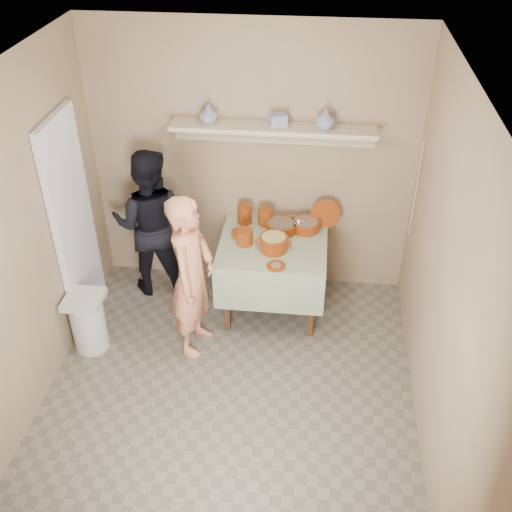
# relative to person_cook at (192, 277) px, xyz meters

# --- Properties ---
(ground) EXTENTS (3.50, 3.50, 0.00)m
(ground) POSITION_rel_person_cook_xyz_m (0.38, -0.67, -0.75)
(ground) COLOR #6F6657
(ground) RESTS_ON ground
(tile_panel) EXTENTS (0.06, 0.70, 2.00)m
(tile_panel) POSITION_rel_person_cook_xyz_m (-1.08, 0.28, 0.25)
(tile_panel) COLOR silver
(tile_panel) RESTS_ON ground
(plate_stack_a) EXTENTS (0.14, 0.14, 0.18)m
(plate_stack_a) POSITION_rel_person_cook_xyz_m (0.33, 0.90, 0.10)
(plate_stack_a) COLOR #702404
(plate_stack_a) RESTS_ON serving_table
(plate_stack_b) EXTENTS (0.14, 0.14, 0.17)m
(plate_stack_b) POSITION_rel_person_cook_xyz_m (0.53, 0.89, 0.09)
(plate_stack_b) COLOR #702404
(plate_stack_b) RESTS_ON serving_table
(bowl_stack) EXTENTS (0.15, 0.15, 0.15)m
(bowl_stack) POSITION_rel_person_cook_xyz_m (0.38, 0.53, 0.08)
(bowl_stack) COLOR #702404
(bowl_stack) RESTS_ON serving_table
(empty_bowl) EXTENTS (0.16, 0.16, 0.05)m
(empty_bowl) POSITION_rel_person_cook_xyz_m (0.31, 0.66, 0.03)
(empty_bowl) COLOR #702404
(empty_bowl) RESTS_ON serving_table
(propped_lid) EXTENTS (0.30, 0.15, 0.28)m
(propped_lid) POSITION_rel_person_cook_xyz_m (1.08, 0.93, 0.13)
(propped_lid) COLOR #702404
(propped_lid) RESTS_ON serving_table
(vase_right) EXTENTS (0.21, 0.21, 0.18)m
(vase_right) POSITION_rel_person_cook_xyz_m (1.02, 0.94, 1.05)
(vase_right) COLOR navy
(vase_right) RESTS_ON wall_shelf
(vase_left) EXTENTS (0.19, 0.19, 0.17)m
(vase_left) POSITION_rel_person_cook_xyz_m (0.01, 0.96, 1.05)
(vase_left) COLOR navy
(vase_left) RESTS_ON wall_shelf
(ceramic_box) EXTENTS (0.17, 0.15, 0.11)m
(ceramic_box) POSITION_rel_person_cook_xyz_m (0.62, 0.96, 1.02)
(ceramic_box) COLOR navy
(ceramic_box) RESTS_ON wall_shelf
(person_cook) EXTENTS (0.44, 0.60, 1.51)m
(person_cook) POSITION_rel_person_cook_xyz_m (0.00, 0.00, 0.00)
(person_cook) COLOR #DB845E
(person_cook) RESTS_ON ground
(person_helper) EXTENTS (0.77, 0.62, 1.50)m
(person_helper) POSITION_rel_person_cook_xyz_m (-0.57, 0.79, -0.00)
(person_helper) COLOR black
(person_helper) RESTS_ON ground
(room_shell) EXTENTS (3.04, 3.54, 2.62)m
(room_shell) POSITION_rel_person_cook_xyz_m (0.38, -0.67, 0.86)
(room_shell) COLOR #9A7F5E
(room_shell) RESTS_ON ground
(serving_table) EXTENTS (0.97, 0.97, 0.76)m
(serving_table) POSITION_rel_person_cook_xyz_m (0.63, 0.61, -0.11)
(serving_table) COLOR #4C2D16
(serving_table) RESTS_ON ground
(cazuela_meat_a) EXTENTS (0.30, 0.30, 0.10)m
(cazuela_meat_a) POSITION_rel_person_cook_xyz_m (0.68, 0.77, 0.06)
(cazuela_meat_a) COLOR #661E03
(cazuela_meat_a) RESTS_ON serving_table
(cazuela_meat_b) EXTENTS (0.28, 0.28, 0.10)m
(cazuela_meat_b) POSITION_rel_person_cook_xyz_m (0.91, 0.82, 0.06)
(cazuela_meat_b) COLOR #661E03
(cazuela_meat_b) RESTS_ON serving_table
(ladle) EXTENTS (0.08, 0.26, 0.19)m
(ladle) POSITION_rel_person_cook_xyz_m (0.85, 0.78, 0.12)
(ladle) COLOR silver
(ladle) RESTS_ON cazuela_meat_b
(cazuela_rice) EXTENTS (0.33, 0.25, 0.14)m
(cazuela_rice) POSITION_rel_person_cook_xyz_m (0.64, 0.46, 0.09)
(cazuela_rice) COLOR #661E03
(cazuela_rice) RESTS_ON serving_table
(front_plate) EXTENTS (0.16, 0.16, 0.03)m
(front_plate) POSITION_rel_person_cook_xyz_m (0.69, 0.21, 0.02)
(front_plate) COLOR #702404
(front_plate) RESTS_ON serving_table
(wall_shelf) EXTENTS (1.80, 0.25, 0.21)m
(wall_shelf) POSITION_rel_person_cook_xyz_m (0.58, 0.98, 0.92)
(wall_shelf) COLOR #C1B18F
(wall_shelf) RESTS_ON room_shell
(trash_bin) EXTENTS (0.32, 0.32, 0.56)m
(trash_bin) POSITION_rel_person_cook_xyz_m (-0.93, -0.13, -0.47)
(trash_bin) COLOR silver
(trash_bin) RESTS_ON ground
(electrical_cord) EXTENTS (0.01, 0.05, 0.90)m
(electrical_cord) POSITION_rel_person_cook_xyz_m (1.85, 0.81, 0.50)
(electrical_cord) COLOR silver
(electrical_cord) RESTS_ON wall_shelf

